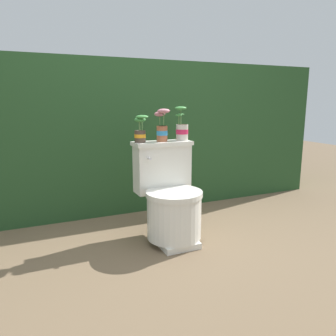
% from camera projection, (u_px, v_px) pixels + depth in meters
% --- Properties ---
extents(ground_plane, '(12.00, 12.00, 0.00)m').
position_uv_depth(ground_plane, '(166.00, 241.00, 2.51)').
color(ground_plane, brown).
extents(hedge_backdrop, '(4.18, 1.05, 1.43)m').
position_uv_depth(hedge_backdrop, '(119.00, 134.00, 3.49)').
color(hedge_backdrop, '#234723').
rests_on(hedge_backdrop, ground).
extents(toilet, '(0.46, 0.53, 0.75)m').
position_uv_depth(toilet, '(170.00, 200.00, 2.48)').
color(toilet, silver).
rests_on(toilet, ground).
extents(potted_plant_left, '(0.10, 0.11, 0.21)m').
position_uv_depth(potted_plant_left, '(140.00, 130.00, 2.45)').
color(potted_plant_left, '#47382D').
rests_on(potted_plant_left, toilet).
extents(potted_plant_midleft, '(0.11, 0.11, 0.25)m').
position_uv_depth(potted_plant_midleft, '(162.00, 127.00, 2.52)').
color(potted_plant_midleft, '#9E5638').
rests_on(potted_plant_midleft, toilet).
extents(potted_plant_middle, '(0.12, 0.10, 0.27)m').
position_uv_depth(potted_plant_middle, '(182.00, 129.00, 2.59)').
color(potted_plant_middle, beige).
rests_on(potted_plant_middle, toilet).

